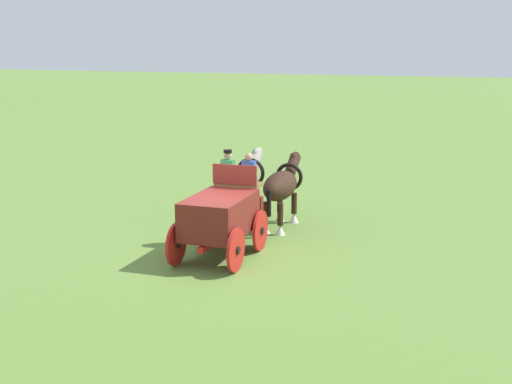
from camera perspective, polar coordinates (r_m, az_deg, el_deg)
ground_plane at (r=18.31m, az=-3.05°, el=-5.51°), size 220.00×220.00×0.00m
show_wagon at (r=18.15m, az=-2.89°, el=-1.89°), size 5.38×1.92×2.69m
draft_horse_near at (r=21.40m, az=-1.17°, el=0.88°), size 3.10×1.07×2.23m
draft_horse_off at (r=21.03m, az=2.17°, el=0.48°), size 3.23×0.99×2.15m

